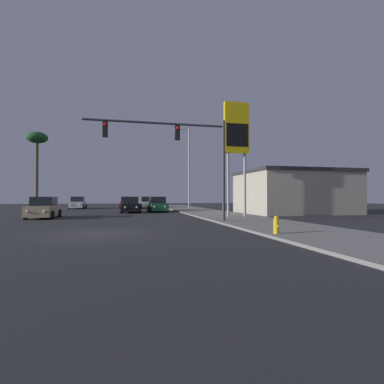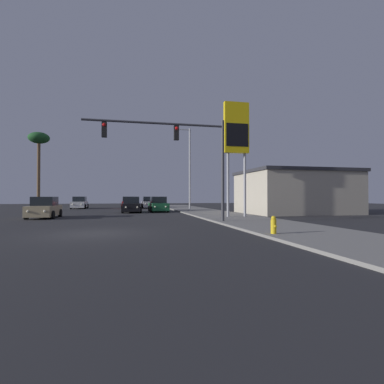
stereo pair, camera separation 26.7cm
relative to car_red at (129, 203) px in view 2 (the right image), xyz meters
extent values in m
plane|color=#28282B|center=(-1.69, -29.17, -0.76)|extent=(120.00, 120.00, 0.00)
cube|color=gray|center=(7.81, -19.17, -0.70)|extent=(5.00, 60.00, 0.12)
cube|color=#B2A893|center=(16.31, -16.34, 1.24)|extent=(10.00, 8.00, 4.00)
cube|color=#2D2D33|center=(16.31, -16.34, 3.39)|extent=(10.30, 8.30, 0.30)
cube|color=maroon|center=(0.00, -0.04, -0.18)|extent=(1.82, 4.21, 0.80)
cube|color=black|center=(0.00, 0.11, 0.57)|extent=(1.61, 2.01, 0.70)
cylinder|color=black|center=(-0.90, -1.34, -0.44)|extent=(0.24, 0.64, 0.64)
cylinder|color=black|center=(0.90, -1.34, -0.44)|extent=(0.24, 0.64, 0.64)
cylinder|color=black|center=(-0.90, 1.27, -0.44)|extent=(0.24, 0.64, 0.64)
cylinder|color=black|center=(0.90, 1.27, -0.44)|extent=(0.24, 0.64, 0.64)
sphere|color=#F2EACC|center=(-0.56, -2.16, -0.13)|extent=(0.18, 0.18, 0.18)
sphere|color=#F2EACC|center=(0.56, -2.16, -0.13)|extent=(0.18, 0.18, 0.18)
cube|color=tan|center=(-6.60, -18.05, -0.18)|extent=(1.83, 4.21, 0.80)
cube|color=black|center=(-6.60, -17.90, 0.57)|extent=(1.61, 2.01, 0.70)
cylinder|color=black|center=(-7.50, -19.35, -0.44)|extent=(0.24, 0.64, 0.64)
cylinder|color=black|center=(-5.70, -19.35, -0.44)|extent=(0.24, 0.64, 0.64)
cylinder|color=black|center=(-7.50, -16.75, -0.44)|extent=(0.24, 0.64, 0.64)
cylinder|color=black|center=(-5.70, -16.75, -0.44)|extent=(0.24, 0.64, 0.64)
sphere|color=#F2EACC|center=(-7.16, -20.17, -0.13)|extent=(0.18, 0.18, 0.18)
sphere|color=#F2EACC|center=(-6.05, -20.17, -0.13)|extent=(0.18, 0.18, 0.18)
cube|color=black|center=(0.24, -11.19, -0.18)|extent=(1.87, 4.23, 0.80)
cube|color=black|center=(0.24, -11.04, 0.57)|extent=(1.63, 2.03, 0.70)
cylinder|color=black|center=(-0.66, -12.49, -0.44)|extent=(0.24, 0.64, 0.64)
cylinder|color=black|center=(1.14, -12.49, -0.44)|extent=(0.24, 0.64, 0.64)
cylinder|color=black|center=(-0.66, -9.88, -0.44)|extent=(0.24, 0.64, 0.64)
cylinder|color=black|center=(1.14, -9.88, -0.44)|extent=(0.24, 0.64, 0.64)
sphere|color=#F2EACC|center=(-0.32, -13.31, -0.13)|extent=(0.18, 0.18, 0.18)
sphere|color=#F2EACC|center=(0.80, -13.31, -0.13)|extent=(0.18, 0.18, 0.18)
cube|color=silver|center=(-6.70, 0.64, -0.18)|extent=(1.83, 4.21, 0.80)
cube|color=black|center=(-6.70, 0.79, 0.57)|extent=(1.61, 2.01, 0.70)
cylinder|color=black|center=(-7.60, -0.66, -0.44)|extent=(0.24, 0.64, 0.64)
cylinder|color=black|center=(-5.80, -0.66, -0.44)|extent=(0.24, 0.64, 0.64)
cylinder|color=black|center=(-7.60, 1.94, -0.44)|extent=(0.24, 0.64, 0.64)
cylinder|color=black|center=(-5.80, 1.94, -0.44)|extent=(0.24, 0.64, 0.64)
sphere|color=#F2EACC|center=(-7.26, -1.48, -0.13)|extent=(0.18, 0.18, 0.18)
sphere|color=#F2EACC|center=(-6.14, -1.48, -0.13)|extent=(0.18, 0.18, 0.18)
cube|color=#195933|center=(3.17, -10.42, -0.18)|extent=(1.94, 4.26, 0.80)
cube|color=black|center=(3.17, -10.27, 0.57)|extent=(1.67, 2.05, 0.70)
cylinder|color=black|center=(2.27, -11.72, -0.44)|extent=(0.24, 0.64, 0.64)
cylinder|color=black|center=(4.07, -11.72, -0.44)|extent=(0.24, 0.64, 0.64)
cylinder|color=black|center=(2.27, -9.12, -0.44)|extent=(0.24, 0.64, 0.64)
cylinder|color=black|center=(4.07, -9.12, -0.44)|extent=(0.24, 0.64, 0.64)
sphere|color=#F2EACC|center=(2.62, -12.54, -0.13)|extent=(0.18, 0.18, 0.18)
sphere|color=#F2EACC|center=(3.73, -12.54, -0.13)|extent=(0.18, 0.18, 0.18)
cube|color=#B7B7BC|center=(2.87, 0.39, -0.18)|extent=(1.85, 4.22, 0.80)
cube|color=black|center=(2.87, 0.54, 0.57)|extent=(1.62, 2.02, 0.70)
cylinder|color=black|center=(1.97, -0.91, -0.44)|extent=(0.24, 0.64, 0.64)
cylinder|color=black|center=(3.77, -0.91, -0.44)|extent=(0.24, 0.64, 0.64)
cylinder|color=black|center=(1.97, 1.69, -0.44)|extent=(0.24, 0.64, 0.64)
cylinder|color=black|center=(3.77, 1.69, -0.44)|extent=(0.24, 0.64, 0.64)
sphere|color=#F2EACC|center=(2.32, -1.73, -0.13)|extent=(0.18, 0.18, 0.18)
sphere|color=#F2EACC|center=(3.43, -1.73, -0.13)|extent=(0.18, 0.18, 0.18)
cylinder|color=#38383D|center=(5.80, -25.17, 2.61)|extent=(0.20, 0.20, 6.50)
cylinder|color=#38383D|center=(1.46, -25.17, 5.46)|extent=(8.66, 0.14, 0.14)
cube|color=black|center=(2.76, -25.17, 4.91)|extent=(0.30, 0.24, 0.90)
sphere|color=red|center=(2.76, -25.31, 5.18)|extent=(0.20, 0.20, 0.20)
cube|color=black|center=(-1.57, -25.17, 4.91)|extent=(0.30, 0.24, 0.90)
sphere|color=red|center=(-1.57, -25.31, 5.18)|extent=(0.20, 0.20, 0.20)
cylinder|color=#99999E|center=(6.45, -11.71, 3.86)|extent=(0.18, 0.18, 9.00)
cylinder|color=#99999E|center=(5.75, -11.71, 8.21)|extent=(1.40, 0.10, 0.10)
ellipsoid|color=silver|center=(5.05, -11.71, 8.16)|extent=(0.50, 0.24, 0.20)
cylinder|color=#99999E|center=(7.47, -21.38, 1.86)|extent=(0.20, 0.20, 5.00)
cylinder|color=#99999E|center=(8.87, -21.38, 1.86)|extent=(0.20, 0.20, 5.00)
cube|color=yellow|center=(8.17, -21.38, 6.36)|extent=(2.00, 0.40, 4.00)
cube|color=black|center=(8.17, -21.59, 5.76)|extent=(1.80, 0.03, 1.80)
cylinder|color=gold|center=(5.86, -31.86, -0.34)|extent=(0.24, 0.24, 0.60)
sphere|color=gold|center=(5.86, -31.86, 0.02)|extent=(0.20, 0.20, 0.20)
cylinder|color=gold|center=(5.86, -32.03, -0.31)|extent=(0.08, 0.10, 0.08)
cylinder|color=brown|center=(-10.45, -5.17, 3.32)|extent=(0.36, 0.36, 8.17)
ellipsoid|color=#1E5123|center=(-10.45, -5.17, 7.89)|extent=(2.40, 2.40, 1.32)
camera|label=1|loc=(-0.51, -43.50, 0.94)|focal=28.00mm
camera|label=2|loc=(-0.25, -43.56, 0.94)|focal=28.00mm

